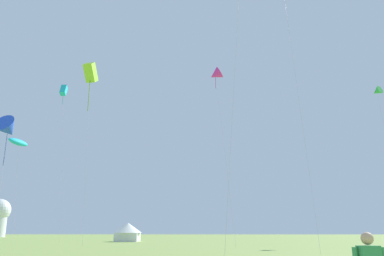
{
  "coord_description": "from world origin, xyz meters",
  "views": [
    {
      "loc": [
        1.48,
        -3.0,
        1.75
      ],
      "look_at": [
        0.0,
        32.0,
        11.25
      ],
      "focal_mm": 35.56,
      "sensor_mm": 36.0,
      "label": 1
    }
  ],
  "objects_px": {
    "kite_magenta_delta": "(216,75)",
    "kite_blue_delta": "(8,129)",
    "kite_cyan_box": "(64,91)",
    "festival_tent_left": "(128,231)",
    "kite_green_delta": "(377,92)",
    "kite_cyan_parafoil": "(18,142)",
    "kite_lime_box": "(91,73)"
  },
  "relations": [
    {
      "from": "kite_blue_delta",
      "to": "kite_lime_box",
      "type": "bearing_deg",
      "value": 82.94
    },
    {
      "from": "festival_tent_left",
      "to": "kite_magenta_delta",
      "type": "bearing_deg",
      "value": -53.22
    },
    {
      "from": "kite_cyan_parafoil",
      "to": "kite_green_delta",
      "type": "bearing_deg",
      "value": 5.78
    },
    {
      "from": "kite_green_delta",
      "to": "kite_cyan_parafoil",
      "type": "xyz_separation_m",
      "value": [
        -56.35,
        -5.71,
        -9.32
      ]
    },
    {
      "from": "kite_cyan_parafoil",
      "to": "kite_magenta_delta",
      "type": "bearing_deg",
      "value": -15.19
    },
    {
      "from": "kite_magenta_delta",
      "to": "festival_tent_left",
      "type": "bearing_deg",
      "value": 126.78
    },
    {
      "from": "kite_cyan_box",
      "to": "kite_lime_box",
      "type": "height_order",
      "value": "kite_cyan_box"
    },
    {
      "from": "kite_magenta_delta",
      "to": "kite_cyan_parafoil",
      "type": "xyz_separation_m",
      "value": [
        -29.51,
        8.01,
        -6.93
      ]
    },
    {
      "from": "kite_cyan_box",
      "to": "kite_cyan_parafoil",
      "type": "xyz_separation_m",
      "value": [
        -3.8,
        -5.82,
        -10.39
      ]
    },
    {
      "from": "kite_green_delta",
      "to": "kite_blue_delta",
      "type": "bearing_deg",
      "value": -148.38
    },
    {
      "from": "kite_blue_delta",
      "to": "kite_cyan_box",
      "type": "bearing_deg",
      "value": 103.63
    },
    {
      "from": "kite_cyan_box",
      "to": "kite_green_delta",
      "type": "bearing_deg",
      "value": -0.12
    },
    {
      "from": "kite_cyan_box",
      "to": "kite_cyan_parafoil",
      "type": "distance_m",
      "value": 12.5
    },
    {
      "from": "kite_cyan_box",
      "to": "kite_lime_box",
      "type": "bearing_deg",
      "value": -55.74
    },
    {
      "from": "kite_magenta_delta",
      "to": "kite_cyan_box",
      "type": "bearing_deg",
      "value": 151.71
    },
    {
      "from": "kite_blue_delta",
      "to": "kite_cyan_parafoil",
      "type": "distance_m",
      "value": 25.16
    },
    {
      "from": "kite_lime_box",
      "to": "kite_green_delta",
      "type": "bearing_deg",
      "value": 16.22
    },
    {
      "from": "kite_green_delta",
      "to": "festival_tent_left",
      "type": "bearing_deg",
      "value": 171.66
    },
    {
      "from": "kite_blue_delta",
      "to": "kite_green_delta",
      "type": "height_order",
      "value": "kite_green_delta"
    },
    {
      "from": "kite_cyan_box",
      "to": "kite_lime_box",
      "type": "relative_size",
      "value": 1.09
    },
    {
      "from": "kite_cyan_parafoil",
      "to": "kite_cyan_box",
      "type": "bearing_deg",
      "value": 56.86
    },
    {
      "from": "kite_magenta_delta",
      "to": "festival_tent_left",
      "type": "height_order",
      "value": "kite_magenta_delta"
    },
    {
      "from": "kite_lime_box",
      "to": "kite_blue_delta",
      "type": "bearing_deg",
      "value": -97.06
    },
    {
      "from": "kite_blue_delta",
      "to": "festival_tent_left",
      "type": "bearing_deg",
      "value": 83.28
    },
    {
      "from": "kite_magenta_delta",
      "to": "kite_cyan_box",
      "type": "xyz_separation_m",
      "value": [
        -25.71,
        13.84,
        3.46
      ]
    },
    {
      "from": "kite_blue_delta",
      "to": "kite_lime_box",
      "type": "distance_m",
      "value": 19.62
    },
    {
      "from": "kite_magenta_delta",
      "to": "kite_green_delta",
      "type": "xyz_separation_m",
      "value": [
        26.84,
        13.72,
        2.39
      ]
    },
    {
      "from": "kite_magenta_delta",
      "to": "kite_cyan_box",
      "type": "distance_m",
      "value": 29.4
    },
    {
      "from": "kite_green_delta",
      "to": "festival_tent_left",
      "type": "height_order",
      "value": "kite_green_delta"
    },
    {
      "from": "kite_magenta_delta",
      "to": "kite_blue_delta",
      "type": "height_order",
      "value": "kite_magenta_delta"
    },
    {
      "from": "kite_blue_delta",
      "to": "kite_cyan_parafoil",
      "type": "height_order",
      "value": "kite_cyan_parafoil"
    },
    {
      "from": "kite_cyan_parafoil",
      "to": "festival_tent_left",
      "type": "xyz_separation_m",
      "value": [
        14.68,
        11.82,
        -12.86
      ]
    }
  ]
}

